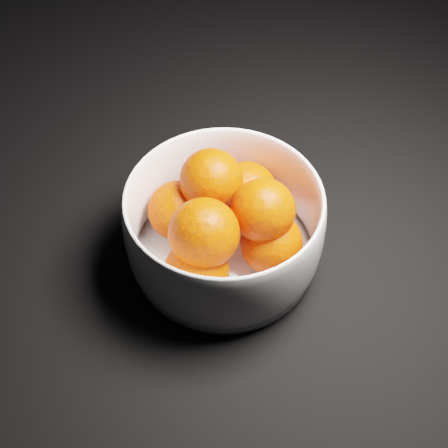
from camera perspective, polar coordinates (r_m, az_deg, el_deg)
bowl at (r=0.62m, az=0.00°, el=-0.29°), size 0.20×0.20×0.10m
orange_pile at (r=0.62m, az=0.04°, el=0.48°), size 0.16×0.15×0.10m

